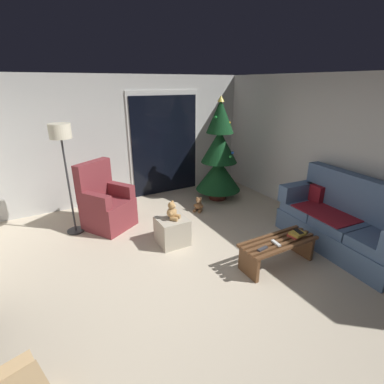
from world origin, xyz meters
TOP-DOWN VIEW (x-y plane):
  - ground_plane at (0.00, 0.00)m, footprint 7.00×7.00m
  - wall_back at (0.00, 3.06)m, footprint 5.72×0.12m
  - wall_right at (2.86, 0.00)m, footprint 0.12×6.00m
  - patio_door_frame at (1.00, 2.99)m, footprint 1.60×0.02m
  - patio_door_glass at (1.00, 2.97)m, footprint 1.50×0.02m
  - couch at (2.32, -0.50)m, footprint 0.93×1.99m
  - coffee_table at (1.13, -0.36)m, footprint 1.10×0.40m
  - remote_white at (1.04, -0.41)m, footprint 0.06×0.16m
  - remote_graphite at (0.79, -0.43)m, footprint 0.16×0.07m
  - book_stack at (1.43, -0.40)m, footprint 0.24×0.19m
  - cell_phone at (1.46, -0.40)m, footprint 0.10×0.16m
  - christmas_tree at (1.78, 2.03)m, footprint 0.93×0.93m
  - armchair at (-0.60, 1.90)m, footprint 0.94×0.95m
  - floor_lamp at (-1.13, 1.98)m, footprint 0.32×0.32m
  - ottoman at (0.13, 0.85)m, footprint 0.44×0.44m
  - teddy_bear_honey at (0.14, 0.84)m, footprint 0.21×0.22m
  - teddy_bear_chestnut_by_tree at (1.09, 1.68)m, footprint 0.22×0.21m

SIDE VIEW (x-z plane):
  - ground_plane at x=0.00m, z-range 0.00..0.00m
  - teddy_bear_chestnut_by_tree at x=1.09m, z-range -0.02..0.26m
  - ottoman at x=0.13m, z-range 0.00..0.42m
  - coffee_table at x=1.13m, z-range 0.06..0.44m
  - remote_white at x=1.04m, z-range 0.38..0.40m
  - remote_graphite at x=0.79m, z-range 0.38..0.40m
  - couch at x=2.32m, z-range -0.14..0.94m
  - armchair at x=-0.60m, z-range -0.16..0.97m
  - book_stack at x=1.43m, z-range 0.38..0.44m
  - cell_phone at x=1.46m, z-range 0.44..0.45m
  - teddy_bear_honey at x=0.14m, z-range 0.40..0.68m
  - christmas_tree at x=1.78m, z-range -0.13..1.99m
  - patio_door_glass at x=1.00m, z-range 0.00..2.10m
  - patio_door_frame at x=1.00m, z-range 0.00..2.20m
  - wall_back at x=0.00m, z-range 0.00..2.50m
  - wall_right at x=2.86m, z-range 0.00..2.50m
  - floor_lamp at x=-1.13m, z-range 0.61..2.40m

